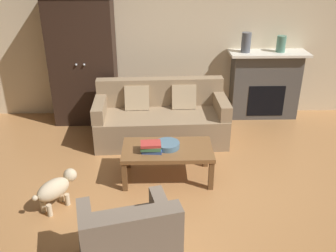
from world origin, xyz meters
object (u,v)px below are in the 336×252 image
(armoire, at_px, (83,60))
(dog, at_px, (56,188))
(couch, at_px, (161,119))
(armchair_near_left, at_px, (129,248))
(coffee_table, at_px, (167,152))
(book_stack, at_px, (151,147))
(fruit_bowl, at_px, (167,145))
(fireplace, at_px, (265,84))
(mantel_vase_slate, at_px, (246,42))
(mantel_vase_jade, at_px, (281,44))

(armoire, xyz_separation_m, dog, (0.04, -2.36, -0.78))
(couch, bearing_deg, armchair_near_left, -96.54)
(armoire, bearing_deg, dog, -88.91)
(coffee_table, relative_size, book_stack, 4.15)
(book_stack, xyz_separation_m, dog, (-1.04, -0.48, -0.23))
(couch, xyz_separation_m, book_stack, (-0.13, -1.15, 0.16))
(coffee_table, relative_size, fruit_bowl, 3.73)
(fireplace, height_order, armchair_near_left, fireplace)
(fireplace, bearing_deg, coffee_table, -131.67)
(armoire, xyz_separation_m, mantel_vase_slate, (2.57, 0.06, 0.25))
(fruit_bowl, relative_size, dog, 0.61)
(fireplace, bearing_deg, couch, -155.24)
(fireplace, distance_m, mantel_vase_jade, 0.70)
(book_stack, height_order, armchair_near_left, armchair_near_left)
(fireplace, xyz_separation_m, armoire, (-2.95, -0.08, 0.46))
(couch, height_order, dog, couch)
(armoire, xyz_separation_m, armchair_near_left, (0.91, -3.35, -0.71))
(armoire, distance_m, book_stack, 2.23)
(fruit_bowl, xyz_separation_m, mantel_vase_slate, (1.29, 1.84, 0.82))
(dog, bearing_deg, fruit_bowl, 24.93)
(armoire, relative_size, dog, 4.24)
(fireplace, bearing_deg, dog, -140.03)
(coffee_table, distance_m, book_stack, 0.24)
(armoire, bearing_deg, mantel_vase_jade, 1.10)
(mantel_vase_jade, bearing_deg, fireplace, 174.31)
(coffee_table, distance_m, mantel_vase_jade, 2.77)
(armoire, bearing_deg, couch, -30.84)
(mantel_vase_slate, bearing_deg, armoire, -178.66)
(mantel_vase_slate, bearing_deg, mantel_vase_jade, 0.00)
(coffee_table, bearing_deg, couch, 93.58)
(couch, bearing_deg, dog, -125.56)
(fireplace, relative_size, dog, 2.62)
(mantel_vase_slate, bearing_deg, book_stack, -127.50)
(couch, relative_size, coffee_table, 1.77)
(book_stack, bearing_deg, coffee_table, 21.57)
(fireplace, height_order, dog, fireplace)
(coffee_table, bearing_deg, armchair_near_left, -103.35)
(coffee_table, relative_size, dog, 2.28)
(armoire, bearing_deg, fireplace, 1.51)
(fireplace, relative_size, armoire, 0.62)
(fruit_bowl, bearing_deg, coffee_table, -94.21)
(mantel_vase_slate, bearing_deg, fruit_bowl, -124.99)
(armoire, relative_size, armchair_near_left, 2.20)
(armoire, xyz_separation_m, couch, (1.21, -0.72, -0.71))
(mantel_vase_slate, bearing_deg, dog, -136.26)
(couch, xyz_separation_m, mantel_vase_jade, (1.92, 0.78, 0.93))
(dog, bearing_deg, mantel_vase_slate, 43.74)
(coffee_table, bearing_deg, dog, -155.68)
(book_stack, bearing_deg, fruit_bowl, 25.49)
(book_stack, distance_m, dog, 1.17)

